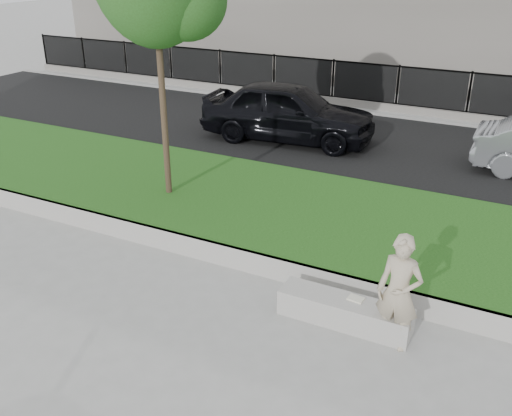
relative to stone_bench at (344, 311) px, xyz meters
The scene contains 10 objects.
ground 1.73m from the stone_bench, 166.56° to the right, with size 90.00×90.00×0.00m, color gray.
grass_bank 3.09m from the stone_bench, 122.77° to the left, with size 34.00×4.00×0.40m, color #11370D.
grass_kerb 1.79m from the stone_bench, 159.08° to the left, with size 34.00×0.08×0.40m, color #9F9D95.
street 8.27m from the stone_bench, 101.68° to the left, with size 34.00×7.00×0.04m, color black.
far_pavement 12.71m from the stone_bench, 97.57° to the left, with size 34.00×3.00×0.12m, color gray.
iron_fence 11.73m from the stone_bench, 98.21° to the left, with size 32.00×0.30×1.50m.
stone_bench is the anchor object (origin of this frame).
man 1.01m from the stone_bench, 11.08° to the right, with size 0.61×0.40×1.67m, color #B8AA8E.
book 0.26m from the stone_bench, 31.97° to the left, with size 0.22×0.16×0.03m, color beige.
car_dark 8.62m from the stone_bench, 119.74° to the left, with size 1.94×4.81×1.64m, color black.
Camera 1 is at (3.67, -6.31, 5.01)m, focal length 40.00 mm.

